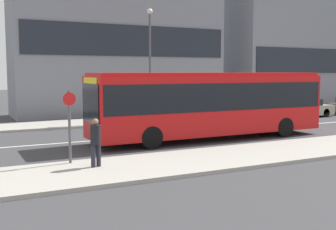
{
  "coord_description": "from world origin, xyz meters",
  "views": [
    {
      "loc": [
        -7.62,
        -18.87,
        3.22
      ],
      "look_at": [
        1.11,
        -1.67,
        1.22
      ],
      "focal_mm": 45.0,
      "sensor_mm": 36.0,
      "label": 1
    }
  ],
  "objects_px": {
    "city_bus": "(210,101)",
    "street_lamp": "(150,53)",
    "bus_stop_sign": "(70,121)",
    "pedestrian_near_stop": "(96,140)",
    "parked_car_0": "(304,108)"
  },
  "relations": [
    {
      "from": "city_bus",
      "to": "bus_stop_sign",
      "type": "relative_size",
      "value": 4.78
    },
    {
      "from": "pedestrian_near_stop",
      "to": "city_bus",
      "type": "bearing_deg",
      "value": -165.24
    },
    {
      "from": "pedestrian_near_stop",
      "to": "bus_stop_sign",
      "type": "relative_size",
      "value": 0.64
    },
    {
      "from": "city_bus",
      "to": "street_lamp",
      "type": "bearing_deg",
      "value": 93.52
    },
    {
      "from": "city_bus",
      "to": "street_lamp",
      "type": "distance_m",
      "value": 7.72
    },
    {
      "from": "pedestrian_near_stop",
      "to": "street_lamp",
      "type": "distance_m",
      "value": 13.57
    },
    {
      "from": "bus_stop_sign",
      "to": "street_lamp",
      "type": "distance_m",
      "value": 13.04
    },
    {
      "from": "parked_car_0",
      "to": "pedestrian_near_stop",
      "type": "bearing_deg",
      "value": -153.34
    },
    {
      "from": "bus_stop_sign",
      "to": "city_bus",
      "type": "bearing_deg",
      "value": 21.48
    },
    {
      "from": "city_bus",
      "to": "parked_car_0",
      "type": "bearing_deg",
      "value": 29.94
    },
    {
      "from": "pedestrian_near_stop",
      "to": "street_lamp",
      "type": "relative_size",
      "value": 0.23
    },
    {
      "from": "pedestrian_near_stop",
      "to": "street_lamp",
      "type": "xyz_separation_m",
      "value": [
        7.01,
        11.13,
        3.36
      ]
    },
    {
      "from": "bus_stop_sign",
      "to": "parked_car_0",
      "type": "bearing_deg",
      "value": 23.57
    },
    {
      "from": "city_bus",
      "to": "bus_stop_sign",
      "type": "distance_m",
      "value": 7.99
    },
    {
      "from": "bus_stop_sign",
      "to": "pedestrian_near_stop",
      "type": "bearing_deg",
      "value": -56.58
    }
  ]
}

